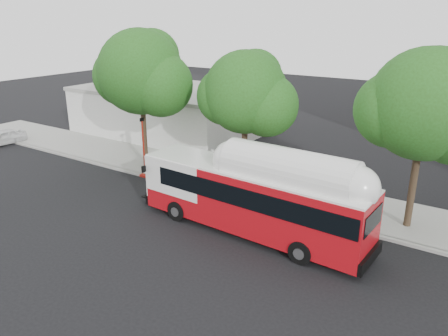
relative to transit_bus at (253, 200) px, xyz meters
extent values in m
plane|color=black|center=(-2.54, -0.91, -1.80)|extent=(120.00, 120.00, 0.00)
cube|color=gray|center=(-2.54, 5.59, -1.72)|extent=(60.00, 5.00, 0.15)
cube|color=gray|center=(-2.54, 2.99, -1.72)|extent=(60.00, 0.30, 0.15)
cube|color=maroon|center=(-5.54, 2.99, -1.72)|extent=(10.00, 0.32, 0.16)
cylinder|color=#2D2116|center=(-11.54, 4.59, 1.24)|extent=(0.36, 0.36, 6.08)
sphere|color=#224C15|center=(-11.54, 4.59, 5.04)|extent=(5.80, 5.80, 5.80)
sphere|color=#224C15|center=(-9.94, 4.79, 4.28)|extent=(4.35, 4.35, 4.35)
cylinder|color=#2D2116|center=(-3.54, 5.09, 0.92)|extent=(0.36, 0.36, 5.44)
sphere|color=#224C15|center=(-3.54, 5.09, 4.32)|extent=(5.00, 5.00, 5.00)
sphere|color=#224C15|center=(-2.16, 5.29, 3.64)|extent=(3.75, 3.75, 3.75)
cylinder|color=#2D2116|center=(6.46, 4.89, 1.08)|extent=(0.36, 0.36, 5.76)
sphere|color=#224C15|center=(6.46, 4.89, 4.68)|extent=(5.40, 5.40, 5.40)
cube|color=silver|center=(-16.54, 13.09, 0.20)|extent=(16.00, 10.00, 4.00)
cube|color=gray|center=(-16.54, 13.09, 2.30)|extent=(16.20, 10.20, 0.30)
cube|color=#AC0B13|center=(-0.09, 0.00, 0.01)|extent=(12.17, 3.23, 2.91)
cube|color=black|center=(0.41, -0.02, 0.61)|extent=(10.97, 3.23, 0.95)
cube|color=white|center=(-0.09, 0.00, 1.51)|extent=(12.17, 3.15, 0.10)
cube|color=white|center=(1.91, -0.10, 1.77)|extent=(6.52, 2.34, 0.55)
cube|color=black|center=(-6.66, 0.35, -1.29)|extent=(0.90, 1.85, 0.06)
imported|color=navy|center=(-6.66, 0.35, -0.81)|extent=(0.69, 1.75, 0.91)
imported|color=silver|center=(-25.77, 2.20, -1.15)|extent=(3.94, 1.98, 1.29)
cylinder|color=#B01F12|center=(-10.74, 3.62, 0.07)|extent=(0.11, 0.11, 3.72)
cube|color=black|center=(-10.74, 3.62, 2.02)|extent=(0.05, 0.37, 0.23)
camera|label=1|loc=(9.76, -17.40, 8.65)|focal=35.00mm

